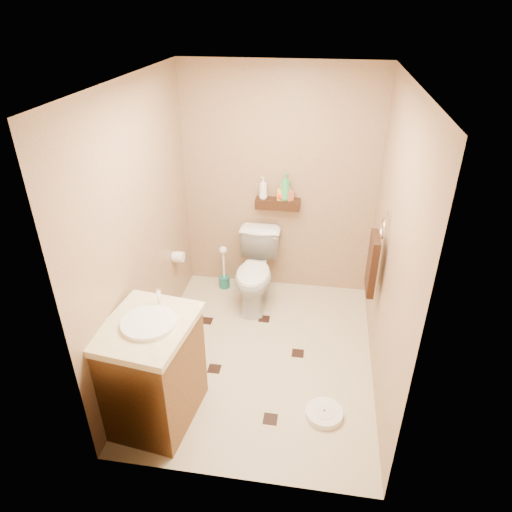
# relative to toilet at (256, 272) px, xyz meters

# --- Properties ---
(ground) EXTENTS (2.50, 2.50, 0.00)m
(ground) POSITION_rel_toilet_xyz_m (0.18, -0.83, -0.38)
(ground) COLOR #C8B992
(ground) RESTS_ON ground
(wall_back) EXTENTS (2.00, 0.04, 2.40)m
(wall_back) POSITION_rel_toilet_xyz_m (0.18, 0.42, 0.82)
(wall_back) COLOR tan
(wall_back) RESTS_ON ground
(wall_front) EXTENTS (2.00, 0.04, 2.40)m
(wall_front) POSITION_rel_toilet_xyz_m (0.18, -2.08, 0.82)
(wall_front) COLOR tan
(wall_front) RESTS_ON ground
(wall_left) EXTENTS (0.04, 2.50, 2.40)m
(wall_left) POSITION_rel_toilet_xyz_m (-0.82, -0.83, 0.82)
(wall_left) COLOR tan
(wall_left) RESTS_ON ground
(wall_right) EXTENTS (0.04, 2.50, 2.40)m
(wall_right) POSITION_rel_toilet_xyz_m (1.18, -0.83, 0.82)
(wall_right) COLOR tan
(wall_right) RESTS_ON ground
(ceiling) EXTENTS (2.00, 2.50, 0.02)m
(ceiling) POSITION_rel_toilet_xyz_m (0.18, -0.83, 2.02)
(ceiling) COLOR silver
(ceiling) RESTS_ON wall_back
(wall_shelf) EXTENTS (0.46, 0.14, 0.10)m
(wall_shelf) POSITION_rel_toilet_xyz_m (0.18, 0.34, 0.64)
(wall_shelf) COLOR #371E0F
(wall_shelf) RESTS_ON wall_back
(floor_accents) EXTENTS (1.25, 1.37, 0.01)m
(floor_accents) POSITION_rel_toilet_xyz_m (0.18, -0.91, -0.38)
(floor_accents) COLOR black
(floor_accents) RESTS_ON ground
(toilet) EXTENTS (0.43, 0.75, 0.77)m
(toilet) POSITION_rel_toilet_xyz_m (0.00, 0.00, 0.00)
(toilet) COLOR white
(toilet) RESTS_ON ground
(vanity) EXTENTS (0.69, 0.80, 1.03)m
(vanity) POSITION_rel_toilet_xyz_m (-0.52, -1.62, 0.08)
(vanity) COLOR brown
(vanity) RESTS_ON ground
(bathroom_scale) EXTENTS (0.35, 0.35, 0.06)m
(bathroom_scale) POSITION_rel_toilet_xyz_m (0.77, -1.45, -0.35)
(bathroom_scale) COLOR white
(bathroom_scale) RESTS_ON ground
(toilet_brush) EXTENTS (0.12, 0.12, 0.52)m
(toilet_brush) POSITION_rel_toilet_xyz_m (-0.40, 0.24, -0.20)
(toilet_brush) COLOR #1B6C5E
(toilet_brush) RESTS_ON ground
(towel_ring) EXTENTS (0.12, 0.30, 0.76)m
(towel_ring) POSITION_rel_toilet_xyz_m (1.09, -0.58, 0.56)
(towel_ring) COLOR silver
(towel_ring) RESTS_ON wall_right
(toilet_paper) EXTENTS (0.12, 0.11, 0.12)m
(toilet_paper) POSITION_rel_toilet_xyz_m (-0.76, -0.18, 0.22)
(toilet_paper) COLOR white
(toilet_paper) RESTS_ON wall_left
(bottle_a) EXTENTS (0.12, 0.12, 0.23)m
(bottle_a) POSITION_rel_toilet_xyz_m (0.03, 0.34, 0.80)
(bottle_a) COLOR white
(bottle_a) RESTS_ON wall_shelf
(bottle_b) EXTENTS (0.08, 0.08, 0.16)m
(bottle_b) POSITION_rel_toilet_xyz_m (0.21, 0.34, 0.77)
(bottle_b) COLOR yellow
(bottle_b) RESTS_ON wall_shelf
(bottle_c) EXTENTS (0.13, 0.13, 0.13)m
(bottle_c) POSITION_rel_toilet_xyz_m (0.21, 0.34, 0.75)
(bottle_c) COLOR #E8471B
(bottle_c) RESTS_ON wall_shelf
(bottle_d) EXTENTS (0.14, 0.14, 0.28)m
(bottle_d) POSITION_rel_toilet_xyz_m (0.25, 0.34, 0.82)
(bottle_d) COLOR green
(bottle_d) RESTS_ON wall_shelf
(bottle_e) EXTENTS (0.10, 0.10, 0.15)m
(bottle_e) POSITION_rel_toilet_xyz_m (0.30, 0.34, 0.76)
(bottle_e) COLOR #C86742
(bottle_e) RESTS_ON wall_shelf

